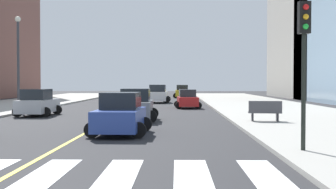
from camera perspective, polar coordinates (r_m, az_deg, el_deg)
sidewalk_kerb_east at (r=28.12m, az=17.87°, el=-3.01°), size 10.00×120.00×0.15m
crosswalk_paint at (r=11.83m, az=-19.56°, el=-9.62°), size 13.50×4.00×0.01m
lane_divider_paint at (r=47.09m, az=-3.87°, el=-1.21°), size 0.16×80.00×0.01m
car_red_nearest at (r=39.22m, az=2.53°, el=-0.64°), size 2.44×3.79×1.66m
car_blue_second at (r=19.49m, az=-6.18°, el=-2.62°), size 2.65×4.18×1.84m
car_white_third at (r=49.53m, az=-1.35°, el=0.02°), size 2.91×4.59×2.03m
car_silver_fourth at (r=31.46m, az=-16.48°, el=-1.10°), size 2.63×4.15×1.83m
car_gray_fifth at (r=26.45m, az=-4.20°, el=-1.44°), size 2.71×4.31×1.91m
car_yellow_seventh at (r=65.17m, az=1.85°, el=0.35°), size 2.71×4.32×1.93m
traffic_light_near_corner at (r=14.50m, az=17.17°, el=6.04°), size 0.36×0.41×4.66m
park_bench at (r=24.84m, az=12.42°, el=-2.15°), size 1.85×0.73×1.12m
street_lamp at (r=36.33m, az=-18.79°, el=4.90°), size 0.44×0.44×7.27m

